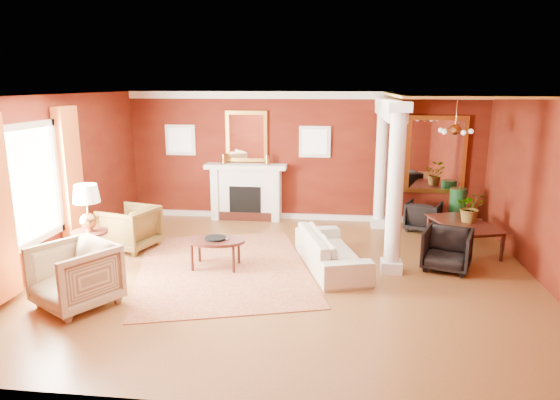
# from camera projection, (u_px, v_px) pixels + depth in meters

# --- Properties ---
(ground) EXTENTS (8.00, 8.00, 0.00)m
(ground) POSITION_uv_depth(u_px,v_px,m) (288.00, 274.00, 8.24)
(ground) COLOR brown
(ground) RESTS_ON ground
(room_shell) EXTENTS (8.04, 7.04, 2.92)m
(room_shell) POSITION_uv_depth(u_px,v_px,m) (288.00, 153.00, 7.78)
(room_shell) COLOR #5D1C0C
(room_shell) RESTS_ON ground
(fireplace) EXTENTS (1.85, 0.42, 1.29)m
(fireplace) POSITION_uv_depth(u_px,v_px,m) (246.00, 192.00, 11.45)
(fireplace) COLOR white
(fireplace) RESTS_ON ground
(overmantel_mirror) EXTENTS (0.95, 0.07, 1.15)m
(overmantel_mirror) POSITION_uv_depth(u_px,v_px,m) (246.00, 137.00, 11.29)
(overmantel_mirror) COLOR gold
(overmantel_mirror) RESTS_ON fireplace
(flank_window_left) EXTENTS (0.70, 0.07, 0.70)m
(flank_window_left) POSITION_uv_depth(u_px,v_px,m) (180.00, 140.00, 11.50)
(flank_window_left) COLOR white
(flank_window_left) RESTS_ON room_shell
(flank_window_right) EXTENTS (0.70, 0.07, 0.70)m
(flank_window_right) POSITION_uv_depth(u_px,v_px,m) (315.00, 142.00, 11.15)
(flank_window_right) COLOR white
(flank_window_right) RESTS_ON room_shell
(left_window) EXTENTS (0.21, 2.55, 2.60)m
(left_window) POSITION_uv_depth(u_px,v_px,m) (36.00, 192.00, 7.77)
(left_window) COLOR white
(left_window) RESTS_ON room_shell
(column_front) EXTENTS (0.36, 0.36, 2.80)m
(column_front) POSITION_uv_depth(u_px,v_px,m) (395.00, 189.00, 8.01)
(column_front) COLOR white
(column_front) RESTS_ON ground
(column_back) EXTENTS (0.36, 0.36, 2.80)m
(column_back) POSITION_uv_depth(u_px,v_px,m) (382.00, 163.00, 10.62)
(column_back) COLOR white
(column_back) RESTS_ON ground
(header_beam) EXTENTS (0.30, 3.20, 0.32)m
(header_beam) POSITION_uv_depth(u_px,v_px,m) (389.00, 108.00, 9.29)
(header_beam) COLOR white
(header_beam) RESTS_ON column_front
(amber_ceiling) EXTENTS (2.30, 3.40, 0.04)m
(amber_ceiling) POSITION_uv_depth(u_px,v_px,m) (456.00, 95.00, 8.95)
(amber_ceiling) COLOR gold
(amber_ceiling) RESTS_ON room_shell
(dining_mirror) EXTENTS (1.30, 0.07, 1.70)m
(dining_mirror) POSITION_uv_depth(u_px,v_px,m) (436.00, 155.00, 10.90)
(dining_mirror) COLOR gold
(dining_mirror) RESTS_ON room_shell
(chandelier) EXTENTS (0.60, 0.62, 0.75)m
(chandelier) POSITION_uv_depth(u_px,v_px,m) (455.00, 130.00, 9.14)
(chandelier) COLOR #AF7837
(chandelier) RESTS_ON room_shell
(crown_trim) EXTENTS (8.00, 0.08, 0.16)m
(crown_trim) POSITION_uv_depth(u_px,v_px,m) (304.00, 95.00, 10.94)
(crown_trim) COLOR white
(crown_trim) RESTS_ON room_shell
(base_trim) EXTENTS (8.00, 0.08, 0.12)m
(base_trim) POSITION_uv_depth(u_px,v_px,m) (303.00, 217.00, 11.57)
(base_trim) COLOR white
(base_trim) RESTS_ON ground
(rug) EXTENTS (3.72, 4.35, 0.01)m
(rug) POSITION_uv_depth(u_px,v_px,m) (223.00, 268.00, 8.51)
(rug) COLOR maroon
(rug) RESTS_ON ground
(sofa) EXTENTS (1.19, 2.19, 0.82)m
(sofa) POSITION_uv_depth(u_px,v_px,m) (331.00, 244.00, 8.47)
(sofa) COLOR beige
(sofa) RESTS_ON ground
(armchair_leopard) EXTENTS (1.04, 1.08, 0.91)m
(armchair_leopard) POSITION_uv_depth(u_px,v_px,m) (129.00, 226.00, 9.41)
(armchair_leopard) COLOR black
(armchair_leopard) RESTS_ON ground
(armchair_stripe) EXTENTS (1.31, 1.29, 1.00)m
(armchair_stripe) POSITION_uv_depth(u_px,v_px,m) (75.00, 273.00, 6.96)
(armchair_stripe) COLOR tan
(armchair_stripe) RESTS_ON ground
(coffee_table) EXTENTS (1.00, 1.00, 0.51)m
(coffee_table) POSITION_uv_depth(u_px,v_px,m) (216.00, 242.00, 8.43)
(coffee_table) COLOR black
(coffee_table) RESTS_ON ground
(coffee_book) EXTENTS (0.16, 0.11, 0.25)m
(coffee_book) POSITION_uv_depth(u_px,v_px,m) (215.00, 232.00, 8.40)
(coffee_book) COLOR black
(coffee_book) RESTS_ON coffee_table
(side_table) EXTENTS (0.59, 0.59, 1.48)m
(side_table) POSITION_uv_depth(u_px,v_px,m) (88.00, 214.00, 8.19)
(side_table) COLOR black
(side_table) RESTS_ON ground
(dining_table) EXTENTS (0.98, 1.61, 0.85)m
(dining_table) POSITION_uv_depth(u_px,v_px,m) (465.00, 228.00, 9.34)
(dining_table) COLOR black
(dining_table) RESTS_ON ground
(dining_chair_near) EXTENTS (0.94, 0.91, 0.77)m
(dining_chair_near) POSITION_uv_depth(u_px,v_px,m) (447.00, 248.00, 8.37)
(dining_chair_near) COLOR black
(dining_chair_near) RESTS_ON ground
(dining_chair_far) EXTENTS (0.86, 0.84, 0.70)m
(dining_chair_far) POSITION_uv_depth(u_px,v_px,m) (423.00, 215.00, 10.62)
(dining_chair_far) COLOR black
(dining_chair_far) RESTS_ON ground
(green_urn) EXTENTS (0.39, 0.39, 0.92)m
(green_urn) POSITION_uv_depth(u_px,v_px,m) (457.00, 214.00, 10.64)
(green_urn) COLOR #133C1A
(green_urn) RESTS_ON ground
(potted_plant) EXTENTS (0.59, 0.64, 0.45)m
(potted_plant) POSITION_uv_depth(u_px,v_px,m) (472.00, 194.00, 9.23)
(potted_plant) COLOR #26591E
(potted_plant) RESTS_ON dining_table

